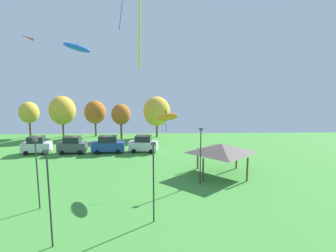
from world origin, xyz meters
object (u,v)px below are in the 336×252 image
(treeline_tree_2, at_px, (95,112))
(treeline_tree_3, at_px, (121,114))
(parked_car_leftmost, at_px, (37,145))
(light_post_2, at_px, (37,170))
(light_post_1, at_px, (49,193))
(kite_flying_6, at_px, (77,48))
(parked_car_second_from_left, at_px, (72,145))
(parked_car_rightmost_in_row, at_px, (143,144))
(kite_flying_1, at_px, (166,117))
(light_post_0, at_px, (201,153))
(kite_flying_7, at_px, (20,41))
(light_post_3, at_px, (153,178))
(parked_car_third_from_left, at_px, (108,145))
(treeline_tree_0, at_px, (29,113))
(park_pavilion, at_px, (221,148))
(treeline_tree_4, at_px, (157,111))
(treeline_tree_1, at_px, (62,110))

(treeline_tree_2, relative_size, treeline_tree_3, 1.06)
(parked_car_leftmost, bearing_deg, treeline_tree_3, 35.87)
(light_post_2, xyz_separation_m, treeline_tree_2, (-1.79, 31.22, 1.08))
(light_post_1, height_order, light_post_2, light_post_1)
(kite_flying_6, height_order, treeline_tree_2, kite_flying_6)
(parked_car_second_from_left, relative_size, treeline_tree_3, 0.65)
(parked_car_rightmost_in_row, height_order, treeline_tree_3, treeline_tree_3)
(kite_flying_1, height_order, treeline_tree_3, kite_flying_1)
(light_post_0, height_order, light_post_1, light_post_1)
(parked_car_second_from_left, xyz_separation_m, treeline_tree_3, (5.87, 9.91, 3.22))
(treeline_tree_2, bearing_deg, light_post_0, -57.86)
(kite_flying_7, xyz_separation_m, light_post_3, (10.64, -3.44, -10.28))
(parked_car_rightmost_in_row, distance_m, light_post_2, 20.66)
(kite_flying_1, xyz_separation_m, light_post_0, (3.52, -0.75, -3.57))
(light_post_3, bearing_deg, parked_car_rightmost_in_row, 95.16)
(parked_car_third_from_left, xyz_separation_m, light_post_0, (11.76, -13.23, 2.14))
(kite_flying_1, relative_size, light_post_2, 0.51)
(treeline_tree_3, bearing_deg, kite_flying_7, -98.74)
(parked_car_third_from_left, distance_m, treeline_tree_0, 20.48)
(park_pavilion, distance_m, treeline_tree_0, 38.03)
(park_pavilion, height_order, light_post_1, light_post_1)
(kite_flying_6, height_order, park_pavilion, kite_flying_6)
(light_post_3, bearing_deg, kite_flying_1, 82.70)
(kite_flying_1, xyz_separation_m, treeline_tree_4, (-1.20, 23.93, -2.17))
(light_post_0, bearing_deg, parked_car_third_from_left, 131.62)
(parked_car_second_from_left, xyz_separation_m, park_pavilion, (19.67, -10.17, 1.86))
(parked_car_third_from_left, height_order, treeline_tree_4, treeline_tree_4)
(kite_flying_6, bearing_deg, parked_car_rightmost_in_row, 63.14)
(kite_flying_1, xyz_separation_m, treeline_tree_1, (-18.50, 24.52, -2.02))
(parked_car_leftmost, relative_size, light_post_0, 0.71)
(light_post_3, height_order, treeline_tree_2, treeline_tree_2)
(kite_flying_1, xyz_separation_m, parked_car_leftmost, (-18.54, 12.39, -5.71))
(parked_car_leftmost, xyz_separation_m, treeline_tree_1, (0.04, 12.13, 3.69))
(parked_car_third_from_left, bearing_deg, parked_car_rightmost_in_row, -0.10)
(parked_car_rightmost_in_row, bearing_deg, parked_car_leftmost, -170.85)
(parked_car_second_from_left, height_order, treeline_tree_4, treeline_tree_4)
(park_pavilion, xyz_separation_m, light_post_0, (-2.76, -2.94, 0.29))
(parked_car_second_from_left, xyz_separation_m, light_post_3, (12.25, -21.22, 2.34))
(treeline_tree_1, bearing_deg, light_post_2, -76.04)
(light_post_2, height_order, treeline_tree_0, treeline_tree_0)
(treeline_tree_1, xyz_separation_m, treeline_tree_3, (10.98, -2.25, -0.48))
(kite_flying_1, bearing_deg, parked_car_rightmost_in_row, 103.59)
(kite_flying_6, distance_m, treeline_tree_1, 26.85)
(kite_flying_1, bearing_deg, treeline_tree_4, 92.88)
(kite_flying_7, height_order, park_pavilion, kite_flying_7)
(kite_flying_1, distance_m, parked_car_third_from_left, 16.02)
(kite_flying_6, bearing_deg, treeline_tree_1, 112.03)
(kite_flying_6, distance_m, parked_car_rightmost_in_row, 18.29)
(parked_car_rightmost_in_row, height_order, park_pavilion, park_pavilion)
(parked_car_leftmost, relative_size, light_post_3, 0.67)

